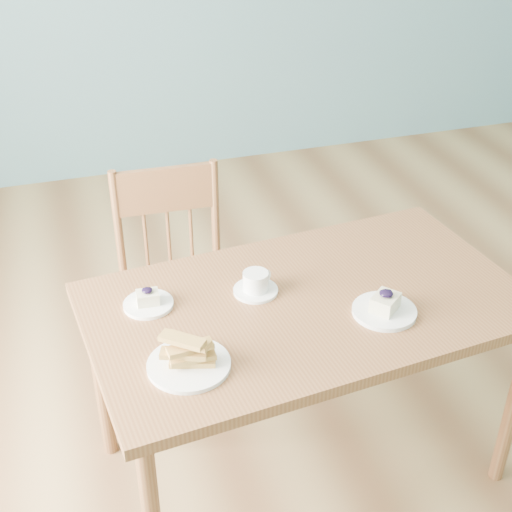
{
  "coord_description": "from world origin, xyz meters",
  "views": [
    {
      "loc": [
        -1.02,
        -1.51,
        1.85
      ],
      "look_at": [
        -0.51,
        0.08,
        0.81
      ],
      "focal_mm": 50.0,
      "sensor_mm": 36.0,
      "label": 1
    }
  ],
  "objects_px": {
    "dining_chair": "(177,286)",
    "cheesecake_plate_far": "(148,301)",
    "coffee_cup": "(256,284)",
    "biscotti_plate": "(188,357)",
    "dining_table": "(306,318)",
    "cheesecake_plate_near": "(385,308)"
  },
  "relations": [
    {
      "from": "cheesecake_plate_near",
      "to": "cheesecake_plate_far",
      "type": "distance_m",
      "value": 0.66
    },
    {
      "from": "dining_chair",
      "to": "cheesecake_plate_far",
      "type": "xyz_separation_m",
      "value": [
        -0.16,
        -0.42,
        0.25
      ]
    },
    {
      "from": "cheesecake_plate_near",
      "to": "cheesecake_plate_far",
      "type": "xyz_separation_m",
      "value": [
        -0.62,
        0.23,
        -0.0
      ]
    },
    {
      "from": "cheesecake_plate_near",
      "to": "dining_table",
      "type": "bearing_deg",
      "value": 145.7
    },
    {
      "from": "dining_table",
      "to": "coffee_cup",
      "type": "xyz_separation_m",
      "value": [
        -0.13,
        0.08,
        0.09
      ]
    },
    {
      "from": "cheesecake_plate_near",
      "to": "biscotti_plate",
      "type": "relative_size",
      "value": 0.85
    },
    {
      "from": "cheesecake_plate_far",
      "to": "biscotti_plate",
      "type": "bearing_deg",
      "value": -80.06
    },
    {
      "from": "dining_table",
      "to": "cheesecake_plate_far",
      "type": "relative_size",
      "value": 9.22
    },
    {
      "from": "dining_chair",
      "to": "biscotti_plate",
      "type": "bearing_deg",
      "value": -95.9
    },
    {
      "from": "cheesecake_plate_near",
      "to": "biscotti_plate",
      "type": "height_order",
      "value": "biscotti_plate"
    },
    {
      "from": "dining_table",
      "to": "cheesecake_plate_far",
      "type": "distance_m",
      "value": 0.46
    },
    {
      "from": "coffee_cup",
      "to": "biscotti_plate",
      "type": "bearing_deg",
      "value": -158.28
    },
    {
      "from": "dining_table",
      "to": "dining_chair",
      "type": "relative_size",
      "value": 1.56
    },
    {
      "from": "cheesecake_plate_near",
      "to": "biscotti_plate",
      "type": "xyz_separation_m",
      "value": [
        -0.57,
        -0.06,
        0.01
      ]
    },
    {
      "from": "dining_table",
      "to": "cheesecake_plate_far",
      "type": "xyz_separation_m",
      "value": [
        -0.44,
        0.11,
        0.08
      ]
    },
    {
      "from": "dining_table",
      "to": "dining_chair",
      "type": "height_order",
      "value": "dining_chair"
    },
    {
      "from": "dining_chair",
      "to": "coffee_cup",
      "type": "bearing_deg",
      "value": -68.35
    },
    {
      "from": "coffee_cup",
      "to": "dining_table",
      "type": "bearing_deg",
      "value": -57.24
    },
    {
      "from": "cheesecake_plate_near",
      "to": "coffee_cup",
      "type": "distance_m",
      "value": 0.37
    },
    {
      "from": "dining_table",
      "to": "dining_chair",
      "type": "xyz_separation_m",
      "value": [
        -0.28,
        0.53,
        -0.17
      ]
    },
    {
      "from": "dining_chair",
      "to": "coffee_cup",
      "type": "height_order",
      "value": "dining_chair"
    },
    {
      "from": "cheesecake_plate_far",
      "to": "dining_table",
      "type": "bearing_deg",
      "value": -13.86
    }
  ]
}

